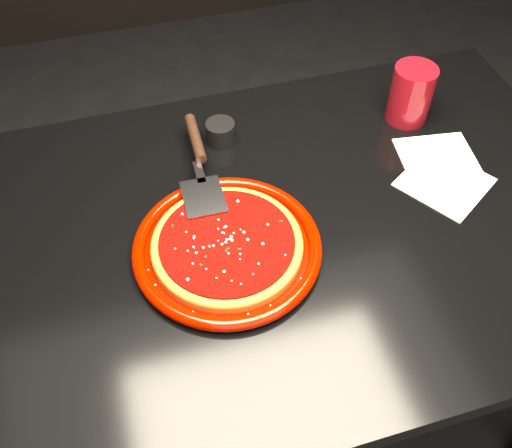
{
  "coord_description": "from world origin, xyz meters",
  "views": [
    {
      "loc": [
        -0.25,
        -0.61,
        1.53
      ],
      "look_at": [
        -0.07,
        -0.0,
        0.77
      ],
      "focal_mm": 40.0,
      "sensor_mm": 36.0,
      "label": 1
    }
  ],
  "objects_px": {
    "table": "(284,327)",
    "ramekin": "(221,132)",
    "plate": "(227,247)",
    "pizza_server": "(200,164)",
    "cup": "(411,94)"
  },
  "relations": [
    {
      "from": "pizza_server",
      "to": "cup",
      "type": "xyz_separation_m",
      "value": [
        0.46,
        0.06,
        0.02
      ]
    },
    {
      "from": "table",
      "to": "ramekin",
      "type": "xyz_separation_m",
      "value": [
        -0.07,
        0.25,
        0.4
      ]
    },
    {
      "from": "plate",
      "to": "pizza_server",
      "type": "relative_size",
      "value": 1.05
    },
    {
      "from": "table",
      "to": "ramekin",
      "type": "bearing_deg",
      "value": 105.69
    },
    {
      "from": "pizza_server",
      "to": "cup",
      "type": "relative_size",
      "value": 2.54
    },
    {
      "from": "plate",
      "to": "ramekin",
      "type": "relative_size",
      "value": 5.53
    },
    {
      "from": "table",
      "to": "ramekin",
      "type": "height_order",
      "value": "ramekin"
    },
    {
      "from": "ramekin",
      "to": "pizza_server",
      "type": "bearing_deg",
      "value": -123.04
    },
    {
      "from": "table",
      "to": "ramekin",
      "type": "relative_size",
      "value": 20.42
    },
    {
      "from": "table",
      "to": "pizza_server",
      "type": "relative_size",
      "value": 3.9
    },
    {
      "from": "pizza_server",
      "to": "ramekin",
      "type": "xyz_separation_m",
      "value": [
        0.06,
        0.1,
        -0.02
      ]
    },
    {
      "from": "plate",
      "to": "ramekin",
      "type": "height_order",
      "value": "ramekin"
    },
    {
      "from": "plate",
      "to": "pizza_server",
      "type": "height_order",
      "value": "pizza_server"
    },
    {
      "from": "plate",
      "to": "cup",
      "type": "height_order",
      "value": "cup"
    },
    {
      "from": "plate",
      "to": "cup",
      "type": "bearing_deg",
      "value": 28.07
    }
  ]
}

